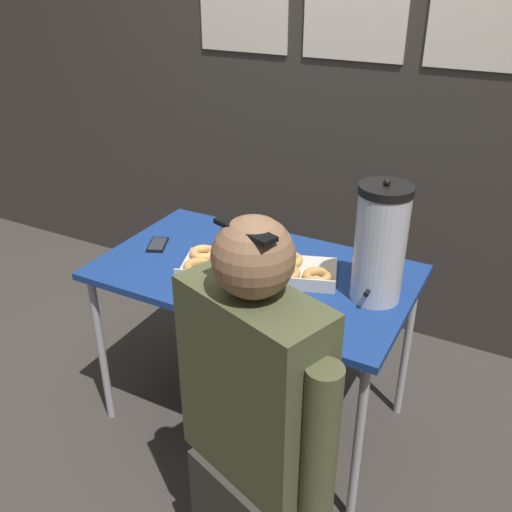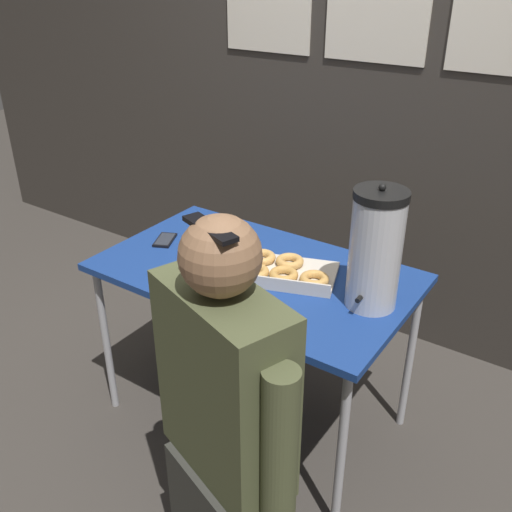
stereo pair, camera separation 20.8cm
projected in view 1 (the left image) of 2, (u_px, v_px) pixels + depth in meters
ground_plane at (255, 413)px, 2.55m from camera, size 12.00×12.00×0.00m
back_wall at (355, 61)px, 2.70m from camera, size 6.00×0.11×2.74m
folding_table at (255, 281)px, 2.23m from camera, size 1.21×0.72×0.74m
donut_box at (255, 267)px, 2.18m from camera, size 0.65×0.43×0.05m
coffee_urn at (380, 244)px, 1.93m from camera, size 0.18×0.21×0.44m
cell_phone at (158, 245)px, 2.39m from camera, size 0.12×0.15×0.01m
person_seated at (254, 434)px, 1.62m from camera, size 0.55×0.33×1.28m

